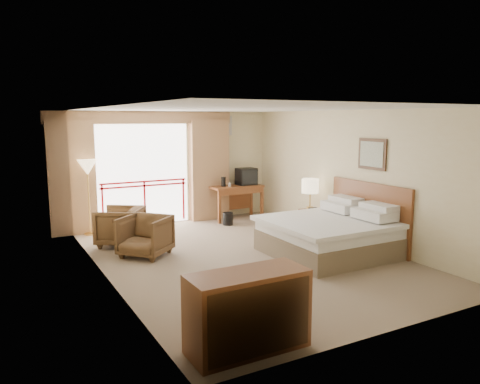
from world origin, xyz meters
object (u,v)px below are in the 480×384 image
armchair_far (121,245)px  side_table (126,229)px  dresser (248,312)px  armchair_near (146,256)px  bed (330,235)px  wastebasket (228,219)px  nightstand (311,222)px  desk (235,193)px  tv (246,177)px  floor_lamp (87,170)px  table_lamp (310,186)px

armchair_far → side_table: side_table is taller
armchair_far → dresser: bearing=35.1°
dresser → armchair_near: bearing=88.8°
bed → wastebasket: bearing=100.3°
nightstand → wastebasket: (-1.21, 1.66, -0.12)m
armchair_near → desk: bearing=83.2°
tv → floor_lamp: floor_lamp is taller
armchair_far → floor_lamp: (-0.36, 1.20, 1.42)m
desk → wastebasket: desk is taller
bed → tv: (0.24, 3.60, 0.69)m
table_lamp → armchair_far: size_ratio=0.77×
armchair_far → armchair_near: 1.00m
armchair_far → table_lamp: bearing=108.9°
floor_lamp → dresser: 6.29m
wastebasket → side_table: (-2.69, -0.89, 0.25)m
desk → armchair_near: size_ratio=1.57×
bed → armchair_near: size_ratio=2.54×
desk → tv: size_ratio=2.75×
tv → dresser: bearing=-135.0°
wastebasket → armchair_far: 2.79m
tv → wastebasket: tv is taller
side_table → wastebasket: bearing=18.3°
tv → armchair_far: tv is taller
table_lamp → tv: bearing=100.9°
armchair_far → nightstand: bearing=108.2°
wastebasket → armchair_near: size_ratio=0.36×
desk → armchair_near: desk is taller
table_lamp → side_table: size_ratio=1.13×
tv → armchair_far: (-3.53, -1.07, -1.07)m
table_lamp → floor_lamp: bearing=152.4°
bed → tv: size_ratio=4.46×
bed → side_table: 3.93m
table_lamp → armchair_far: table_lamp is taller
table_lamp → floor_lamp: floor_lamp is taller
bed → nightstand: 1.57m
wastebasket → dresser: bearing=-115.2°
bed → armchair_near: bearing=153.3°
desk → wastebasket: (-0.50, -0.57, -0.52)m
floor_lamp → armchair_near: bearing=-75.5°
table_lamp → dresser: 5.53m
side_table → floor_lamp: 1.88m
bed → wastebasket: size_ratio=6.99×
bed → table_lamp: (0.64, 1.48, 0.68)m
armchair_far → floor_lamp: floor_lamp is taller
tv → armchair_near: tv is taller
armchair_far → dresser: dresser is taller
side_table → floor_lamp: floor_lamp is taller
armchair_far → side_table: (0.04, -0.33, 0.40)m
desk → armchair_far: 3.48m
desk → side_table: size_ratio=2.24×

